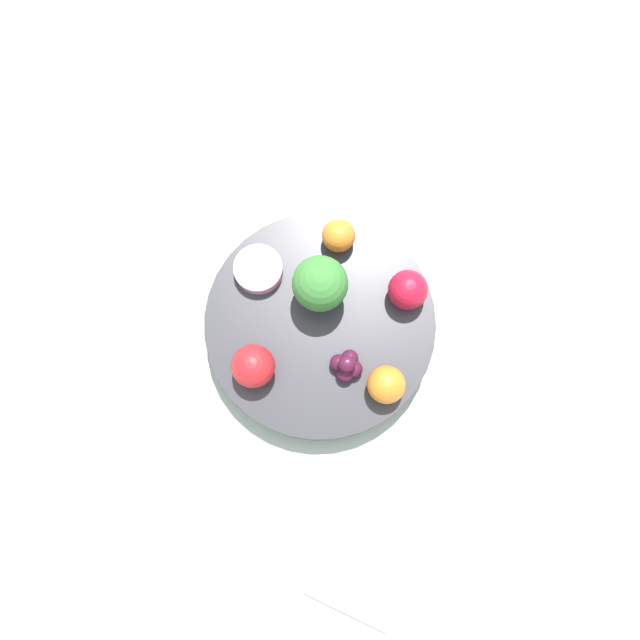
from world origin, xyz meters
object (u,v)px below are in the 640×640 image
(orange_back, at_px, (339,236))
(napkin, at_px, (368,556))
(bowl, at_px, (320,325))
(apple_green, at_px, (408,290))
(apple_red, at_px, (253,366))
(orange_front, at_px, (386,385))
(broccoli, at_px, (320,284))
(small_cup, at_px, (258,269))
(grape_cluster, at_px, (347,366))

(orange_back, height_order, napkin, orange_back)
(bowl, bearing_deg, apple_green, 133.12)
(apple_red, height_order, orange_front, apple_red)
(bowl, distance_m, apple_red, 0.10)
(broccoli, relative_size, napkin, 0.56)
(broccoli, height_order, apple_red, broccoli)
(orange_front, relative_size, small_cup, 0.75)
(broccoli, distance_m, grape_cluster, 0.09)
(bowl, xyz_separation_m, grape_cluster, (0.03, 0.05, 0.03))
(apple_red, bearing_deg, broccoli, 165.55)
(apple_red, relative_size, orange_back, 1.26)
(apple_red, xyz_separation_m, napkin, (0.13, 0.20, -0.06))
(small_cup, bearing_deg, apple_green, 105.73)
(orange_front, distance_m, grape_cluster, 0.05)
(orange_back, height_order, grape_cluster, orange_back)
(orange_back, relative_size, small_cup, 0.68)
(bowl, height_order, orange_back, orange_back)
(napkin, bearing_deg, bowl, -143.25)
(apple_green, height_order, orange_back, apple_green)
(apple_red, bearing_deg, small_cup, -155.73)
(bowl, distance_m, orange_back, 0.11)
(apple_green, height_order, grape_cluster, apple_green)
(small_cup, bearing_deg, grape_cluster, 67.07)
(orange_front, bearing_deg, grape_cluster, -92.28)
(bowl, relative_size, napkin, 2.04)
(orange_back, relative_size, napkin, 0.29)
(apple_red, distance_m, napkin, 0.25)
(bowl, bearing_deg, napkin, 36.75)
(apple_green, bearing_deg, orange_front, 11.17)
(orange_back, bearing_deg, orange_front, 41.69)
(orange_back, distance_m, napkin, 0.36)
(orange_back, relative_size, grape_cluster, 1.01)
(grape_cluster, xyz_separation_m, napkin, (0.18, 0.11, -0.05))
(grape_cluster, bearing_deg, bowl, -125.12)
(apple_green, bearing_deg, orange_back, -104.91)
(orange_back, bearing_deg, apple_green, 75.09)
(grape_cluster, bearing_deg, apple_red, -63.62)
(apple_green, xyz_separation_m, orange_front, (0.11, 0.02, -0.00))
(bowl, bearing_deg, grape_cluster, 54.88)
(grape_cluster, xyz_separation_m, small_cup, (-0.06, -0.14, -0.01))
(apple_green, bearing_deg, bowl, -46.88)
(small_cup, relative_size, napkin, 0.43)
(broccoli, xyz_separation_m, orange_back, (-0.07, -0.01, -0.02))
(apple_red, distance_m, orange_front, 0.15)
(apple_red, xyz_separation_m, orange_front, (-0.04, 0.14, -0.00))
(bowl, xyz_separation_m, broccoli, (-0.03, -0.01, 0.06))
(bowl, height_order, broccoli, broccoli)
(orange_front, distance_m, napkin, 0.19)
(apple_red, height_order, small_cup, apple_red)
(napkin, bearing_deg, orange_back, -149.73)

